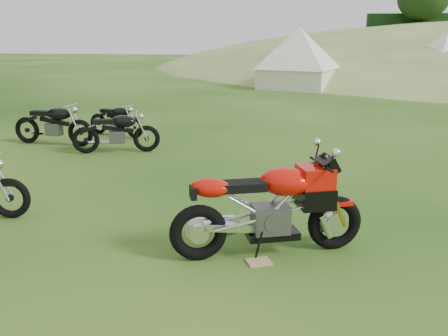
% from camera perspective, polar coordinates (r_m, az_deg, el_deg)
% --- Properties ---
extents(ground, '(120.00, 120.00, 0.00)m').
position_cam_1_polar(ground, '(6.45, -2.49, -8.95)').
color(ground, '#13420E').
rests_on(ground, ground).
extents(sport_motorcycle, '(2.34, 1.33, 1.37)m').
position_cam_1_polar(sport_motorcycle, '(6.02, 5.15, -3.76)').
color(sport_motorcycle, red).
rests_on(sport_motorcycle, ground).
extents(plywood_board, '(0.35, 0.32, 0.02)m').
position_cam_1_polar(plywood_board, '(6.03, 4.00, -10.65)').
color(plywood_board, tan).
rests_on(plywood_board, ground).
extents(vintage_moto_b, '(1.95, 0.97, 1.00)m').
position_cam_1_polar(vintage_moto_b, '(11.57, -12.25, 4.15)').
color(vintage_moto_b, black).
rests_on(vintage_moto_b, ground).
extents(vintage_moto_c, '(2.06, 0.62, 1.07)m').
position_cam_1_polar(vintage_moto_c, '(12.81, -18.99, 4.87)').
color(vintage_moto_c, black).
rests_on(vintage_moto_c, ground).
extents(vintage_moto_d, '(1.75, 0.95, 0.90)m').
position_cam_1_polar(vintage_moto_d, '(13.51, -12.27, 5.48)').
color(vintage_moto_d, black).
rests_on(vintage_moto_d, ground).
extents(tent_left, '(4.04, 4.04, 2.82)m').
position_cam_1_polar(tent_left, '(25.28, 8.51, 12.15)').
color(tent_left, white).
rests_on(tent_left, ground).
extents(tent_right, '(4.13, 4.13, 2.71)m').
position_cam_1_polar(tent_right, '(28.62, 23.99, 11.26)').
color(tent_right, white).
rests_on(tent_right, ground).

